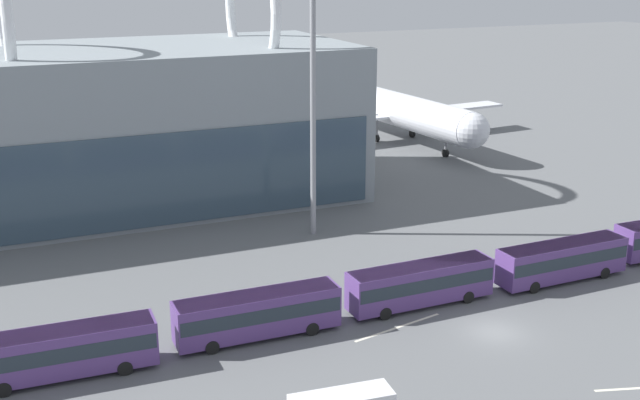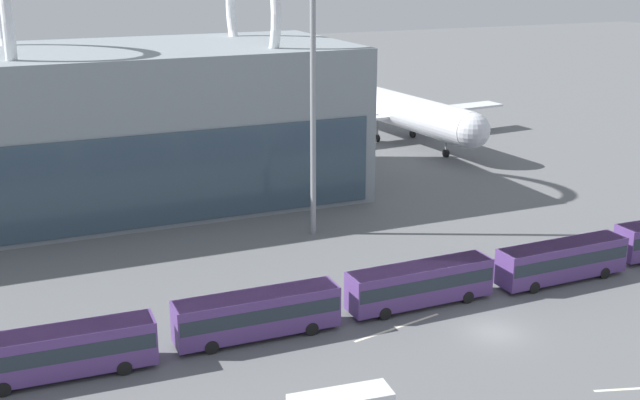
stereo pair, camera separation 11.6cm
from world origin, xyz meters
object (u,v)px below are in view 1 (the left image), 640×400
(shuttle_bus_4, at_px, (562,259))
(shuttle_bus_3, at_px, (420,282))
(floodlight_mast, at_px, (313,43))
(shuttle_bus_1, at_px, (62,350))
(shuttle_bus_2, at_px, (258,312))
(airliner_at_gate_near, at_px, (75,142))
(airliner_at_gate_far, at_px, (399,110))

(shuttle_bus_4, bearing_deg, shuttle_bus_3, 177.29)
(shuttle_bus_3, xyz_separation_m, floodlight_mast, (-0.99, 19.13, 16.69))
(shuttle_bus_1, relative_size, shuttle_bus_2, 1.00)
(shuttle_bus_4, distance_m, floodlight_mast, 29.49)
(airliner_at_gate_near, relative_size, shuttle_bus_1, 2.86)
(airliner_at_gate_near, relative_size, floodlight_mast, 1.23)
(shuttle_bus_2, xyz_separation_m, shuttle_bus_4, (27.03, -0.21, 0.00))
(shuttle_bus_2, relative_size, shuttle_bus_3, 1.00)
(shuttle_bus_1, bearing_deg, shuttle_bus_4, 2.41)
(airliner_at_gate_far, distance_m, floodlight_mast, 45.57)
(airliner_at_gate_far, height_order, shuttle_bus_4, airliner_at_gate_far)
(airliner_at_gate_near, bearing_deg, shuttle_bus_1, -11.30)
(shuttle_bus_2, height_order, floodlight_mast, floodlight_mast)
(shuttle_bus_1, distance_m, shuttle_bus_3, 27.04)
(airliner_at_gate_far, height_order, shuttle_bus_2, airliner_at_gate_far)
(airliner_at_gate_near, height_order, floodlight_mast, floodlight_mast)
(floodlight_mast, bearing_deg, shuttle_bus_3, -87.03)
(shuttle_bus_1, bearing_deg, airliner_at_gate_far, 46.70)
(shuttle_bus_3, bearing_deg, shuttle_bus_4, -2.34)
(floodlight_mast, bearing_deg, airliner_at_gate_far, 50.08)
(shuttle_bus_4, bearing_deg, airliner_at_gate_far, 74.73)
(shuttle_bus_2, bearing_deg, shuttle_bus_3, 1.61)
(airliner_at_gate_near, bearing_deg, shuttle_bus_2, 6.12)
(shuttle_bus_2, xyz_separation_m, shuttle_bus_3, (13.52, 0.17, 0.00))
(airliner_at_gate_near, height_order, shuttle_bus_3, airliner_at_gate_near)
(airliner_at_gate_far, relative_size, shuttle_bus_1, 3.17)
(airliner_at_gate_near, distance_m, floodlight_mast, 33.79)
(shuttle_bus_2, bearing_deg, shuttle_bus_4, 0.45)
(shuttle_bus_3, xyz_separation_m, shuttle_bus_4, (13.52, -0.38, 0.00))
(shuttle_bus_2, xyz_separation_m, floodlight_mast, (12.52, 19.30, 16.69))
(shuttle_bus_1, xyz_separation_m, shuttle_bus_3, (27.03, 0.52, 0.00))
(floodlight_mast, bearing_deg, shuttle_bus_2, -122.99)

